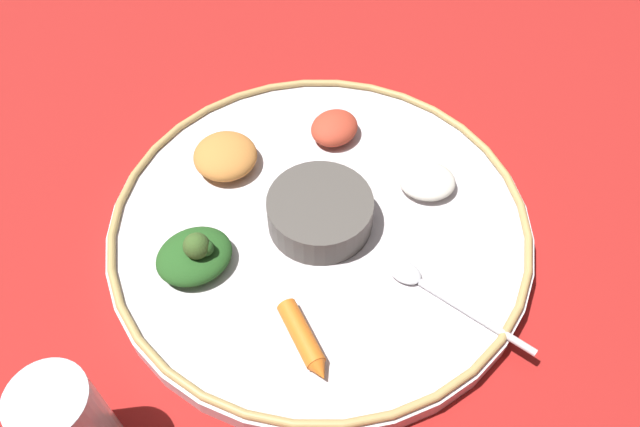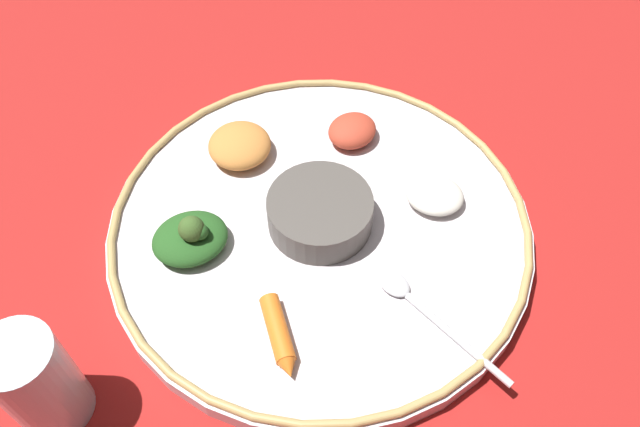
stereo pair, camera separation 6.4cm
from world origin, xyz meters
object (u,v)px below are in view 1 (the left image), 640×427
(spoon, at_px, (436,291))
(center_bowl, at_px, (320,211))
(carrot_near_spoon, at_px, (304,339))
(greens_pile, at_px, (195,254))

(spoon, bearing_deg, center_bowl, -166.66)
(spoon, xyz_separation_m, carrot_near_spoon, (-0.04, -0.13, 0.01))
(center_bowl, bearing_deg, greens_pile, -106.31)
(center_bowl, xyz_separation_m, spoon, (0.13, 0.03, -0.02))
(greens_pile, bearing_deg, spoon, 42.62)
(greens_pile, height_order, carrot_near_spoon, greens_pile)
(center_bowl, height_order, greens_pile, greens_pile)
(spoon, xyz_separation_m, greens_pile, (-0.17, -0.16, 0.01))
(center_bowl, distance_m, greens_pile, 0.13)
(center_bowl, height_order, carrot_near_spoon, center_bowl)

